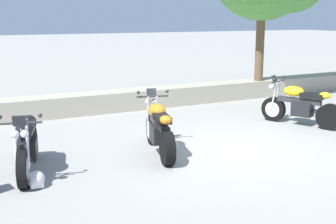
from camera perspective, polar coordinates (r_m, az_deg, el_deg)
ground_plane at (r=9.11m, az=8.42°, el=-4.88°), size 120.00×120.00×0.00m
stone_wall at (r=13.12m, az=-3.82°, el=1.72°), size 36.00×0.80×0.55m
motorcycle_black_near_left at (r=7.99m, az=-17.64°, el=-4.15°), size 0.86×2.03×1.18m
motorcycle_orange_centre at (r=8.72m, az=-1.17°, el=-2.20°), size 0.82×2.04×1.18m
motorcycle_yellow_far_right at (r=11.46m, az=16.50°, el=0.78°), size 1.06×1.95×1.18m
rider_helmet at (r=7.37m, az=-16.55°, el=-8.30°), size 0.28×0.28×0.28m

